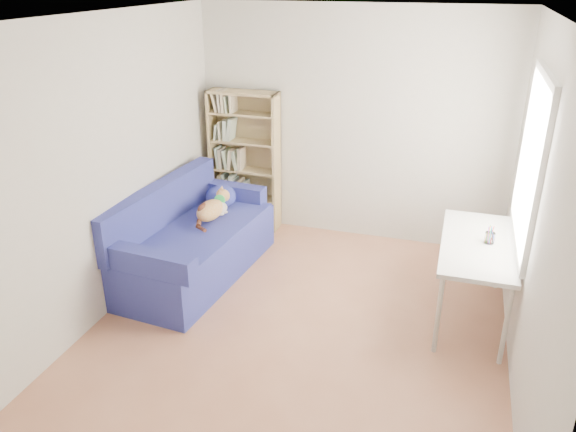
{
  "coord_description": "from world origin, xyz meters",
  "views": [
    {
      "loc": [
        1.15,
        -4.05,
        2.9
      ],
      "look_at": [
        -0.24,
        0.4,
        0.85
      ],
      "focal_mm": 35.0,
      "sensor_mm": 36.0,
      "label": 1
    }
  ],
  "objects_px": {
    "bookshelf": "(245,166)",
    "pen_cup": "(490,237)",
    "sofa": "(192,241)",
    "desk": "(477,249)"
  },
  "relations": [
    {
      "from": "bookshelf",
      "to": "pen_cup",
      "type": "distance_m",
      "value": 3.02
    },
    {
      "from": "bookshelf",
      "to": "pen_cup",
      "type": "relative_size",
      "value": 10.23
    },
    {
      "from": "sofa",
      "to": "pen_cup",
      "type": "relative_size",
      "value": 12.37
    },
    {
      "from": "sofa",
      "to": "pen_cup",
      "type": "height_order",
      "value": "sofa"
    },
    {
      "from": "desk",
      "to": "bookshelf",
      "type": "bearing_deg",
      "value": 154.08
    },
    {
      "from": "bookshelf",
      "to": "pen_cup",
      "type": "xyz_separation_m",
      "value": [
        2.74,
        -1.27,
        0.05
      ]
    },
    {
      "from": "sofa",
      "to": "desk",
      "type": "bearing_deg",
      "value": 5.18
    },
    {
      "from": "sofa",
      "to": "bookshelf",
      "type": "bearing_deg",
      "value": 91.27
    },
    {
      "from": "bookshelf",
      "to": "desk",
      "type": "distance_m",
      "value": 2.95
    },
    {
      "from": "desk",
      "to": "sofa",
      "type": "bearing_deg",
      "value": 179.91
    }
  ]
}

